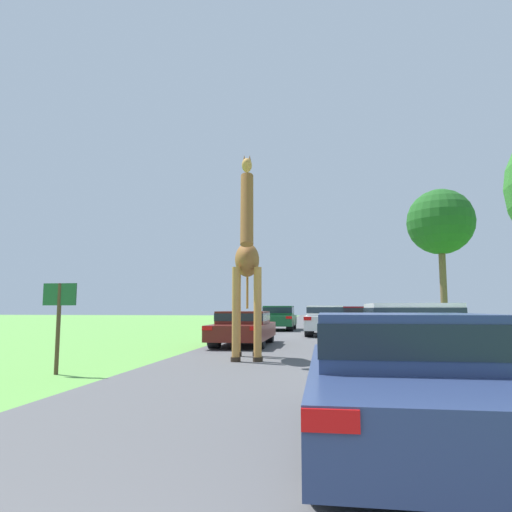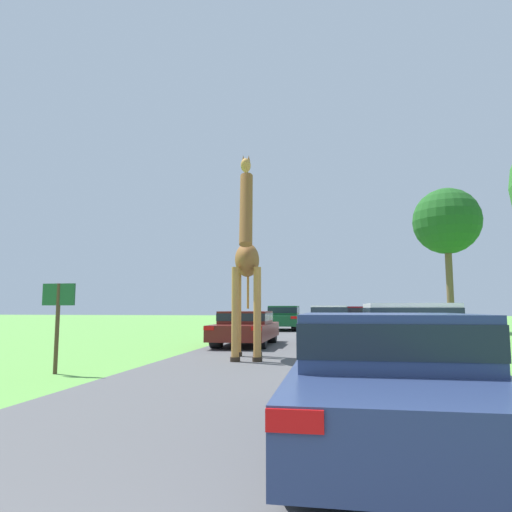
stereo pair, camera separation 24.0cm
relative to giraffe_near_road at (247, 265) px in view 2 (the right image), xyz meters
name	(u,v)px [view 2 (the right image)]	position (x,y,z in m)	size (l,w,h in m)	color
road	(319,328)	(1.25, 18.28, -2.40)	(6.64, 120.00, 0.00)	#4C4C4F
giraffe_near_road	(247,265)	(0.00, 0.00, 0.00)	(0.97, 2.60, 4.97)	#B77F3D
car_lead_maroon	(386,373)	(2.66, -6.95, -1.73)	(1.71, 4.21, 1.24)	navy
car_queue_right	(329,319)	(2.00, 10.80, -1.64)	(1.84, 4.61, 1.40)	silver
car_queue_left	(408,336)	(3.64, -1.99, -1.67)	(1.77, 4.66, 1.38)	silver
car_far_ahead	(284,317)	(-0.68, 15.53, -1.65)	(1.86, 4.42, 1.41)	#144C28
car_verge_right	(246,327)	(-0.85, 4.35, -1.77)	(1.81, 4.42, 1.18)	#561914
car_rear_follower	(360,317)	(3.81, 17.28, -1.67)	(1.76, 4.25, 1.39)	maroon
tree_centre_back	(447,222)	(8.46, 14.57, 3.60)	(3.63, 3.63, 7.87)	brown
sign_post	(58,311)	(-3.27, -3.12, -1.16)	(0.70, 0.08, 1.79)	#4C3823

